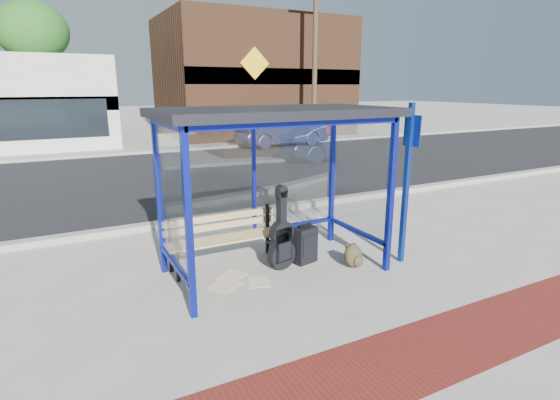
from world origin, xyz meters
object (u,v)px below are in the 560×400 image
backpack (354,256)px  parked_car (282,131)px  guitar_bag (281,241)px  suitcase (305,245)px  fire_hydrant (326,132)px  bench (224,236)px

backpack → parked_car: size_ratio=0.09×
guitar_bag → parked_car: (6.67, 12.59, 0.25)m
suitcase → fire_hydrant: bearing=41.8°
parked_car → suitcase: bearing=150.2°
fire_hydrant → bench: bearing=-129.0°
suitcase → backpack: (0.58, -0.51, -0.12)m
suitcase → guitar_bag: bearing=171.9°
bench → suitcase: bearing=-23.0°
suitcase → fire_hydrant: size_ratio=0.86×
bench → parked_car: 14.14m
backpack → suitcase: bearing=132.8°
suitcase → backpack: size_ratio=1.72×
parked_car → bench: bearing=145.1°
parked_car → fire_hydrant: size_ratio=5.80×
guitar_bag → backpack: guitar_bag is taller
bench → guitar_bag: guitar_bag is taller
suitcase → fire_hydrant: fire_hydrant is taller
backpack → fire_hydrant: bearing=52.2°
guitar_bag → fire_hydrant: size_ratio=1.67×
bench → guitar_bag: (0.71, -0.54, -0.03)m
parked_car → fire_hydrant: 3.18m
bench → fire_hydrant: bearing=51.4°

